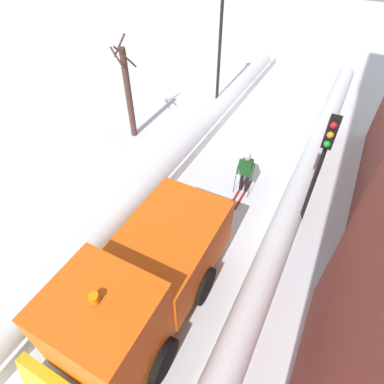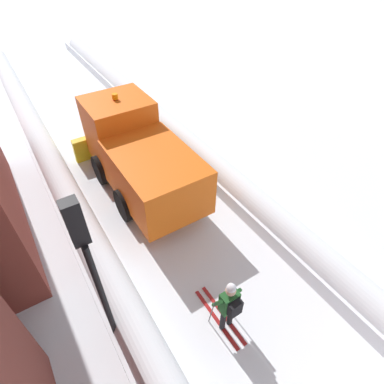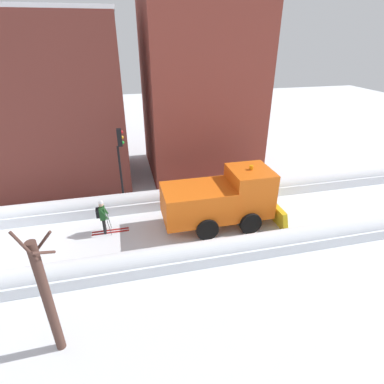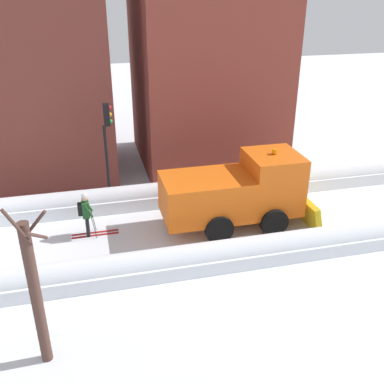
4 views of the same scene
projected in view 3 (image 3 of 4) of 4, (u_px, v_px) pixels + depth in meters
The scene contains 8 objects.
ground_plane at pixel (208, 225), 15.67m from camera, with size 80.00×80.00×0.00m, color white.
snowbank_left at pixel (196, 195), 17.70m from camera, with size 1.10×36.00×1.00m.
snowbank_right at pixel (225, 250), 13.27m from camera, with size 1.10×36.00×0.95m.
building_brick_near at pixel (54, 104), 18.34m from camera, with size 6.29×8.18×10.02m.
plow_truck at pixel (223, 198), 15.18m from camera, with size 3.20×5.98×3.12m.
skier at pixel (103, 215), 14.66m from camera, with size 0.62×1.80×1.81m.
traffic_light_pole at pixel (121, 154), 15.96m from camera, with size 0.28×0.42×4.51m.
bare_tree_near at pixel (47, 297), 8.61m from camera, with size 0.98×0.94×4.52m.
Camera 3 is at (12.56, 6.16, 8.77)m, focal length 28.43 mm.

